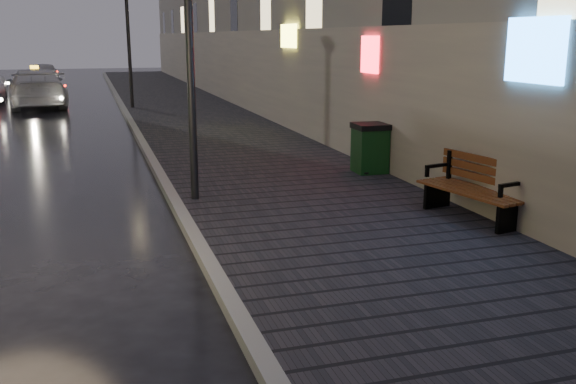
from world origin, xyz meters
name	(u,v)px	position (x,y,z in m)	size (l,w,h in m)	color
sidewalk	(186,110)	(3.90, 21.00, 0.07)	(4.60, 58.00, 0.15)	black
curb	(125,112)	(1.50, 21.00, 0.07)	(0.20, 58.00, 0.15)	slate
lamp_near	(188,6)	(1.85, 6.00, 3.49)	(0.36, 0.36, 5.28)	black
lamp_far	(128,23)	(1.85, 22.00, 3.49)	(0.36, 0.36, 5.28)	black
bench	(476,188)	(5.92, 3.41, 0.64)	(1.03, 2.02, 0.98)	black
trash_bin	(370,148)	(5.80, 7.20, 0.68)	(0.71, 0.71, 1.05)	black
taxi_mid	(36,88)	(-1.97, 24.68, 0.82)	(2.30, 5.65, 1.64)	silver
car_far	(44,73)	(-2.45, 38.81, 0.70)	(1.65, 4.11, 1.40)	#A5A5AE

